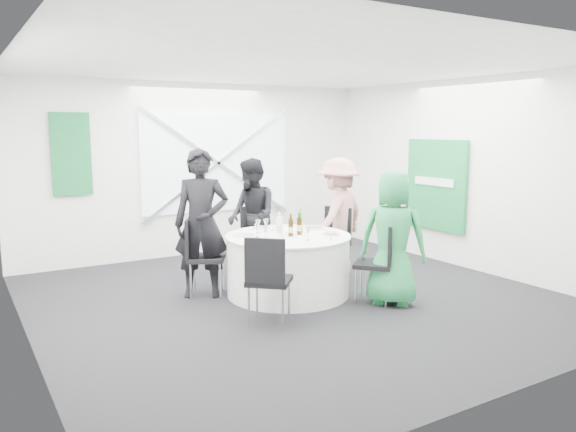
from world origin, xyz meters
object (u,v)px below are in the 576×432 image
chair_back_left (199,250)px  person_woman_green (393,238)px  chair_front_left (267,274)px  person_man_back (252,216)px  chair_front_right (381,257)px  green_water_bottle (300,223)px  person_man_back_left (202,224)px  banquet_table (288,265)px  chair_back (257,234)px  person_woman_pink (338,217)px  clear_water_bottle (279,227)px  chair_back_right (333,236)px

chair_back_left → person_woman_green: (1.82, -1.51, 0.23)m
chair_front_left → person_man_back: (0.91, 2.08, 0.26)m
chair_front_right → green_water_bottle: green_water_bottle is taller
chair_front_right → person_man_back_left: bearing=-79.9°
chair_front_right → person_man_back_left: size_ratio=0.52×
banquet_table → chair_front_right: size_ratio=1.63×
chair_front_right → person_woman_green: person_woman_green is taller
banquet_table → person_man_back_left: bearing=152.5°
chair_back → person_woman_pink: bearing=-26.8°
chair_back → person_man_back: bearing=163.2°
chair_back → person_man_back: (-0.07, 0.03, 0.27)m
chair_back_left → clear_water_bottle: (0.81, -0.59, 0.31)m
person_man_back_left → chair_back_left: bearing=133.9°
person_woman_pink → person_woman_green: size_ratio=1.04×
chair_back_left → chair_back: bearing=-32.0°
person_woman_green → green_water_bottle: person_woman_green is taller
chair_back_right → person_man_back_left: person_man_back_left is taller
person_woman_green → green_water_bottle: bearing=-10.8°
green_water_bottle → banquet_table: bearing=-160.6°
chair_front_left → green_water_bottle: size_ratio=3.18×
banquet_table → chair_back_right: bearing=22.5°
chair_front_right → person_woman_green: bearing=95.3°
chair_back_right → clear_water_bottle: 1.26m
chair_front_left → clear_water_bottle: bearing=-85.5°
person_man_back → person_woman_pink: 1.24m
banquet_table → person_man_back_left: (-0.94, 0.49, 0.54)m
person_woman_green → chair_front_right: bearing=4.8°
person_man_back → chair_front_right: bearing=23.1°
chair_back → person_man_back_left: 1.36m
banquet_table → clear_water_bottle: clear_water_bottle is taller
chair_front_left → person_man_back: size_ratio=0.59×
green_water_bottle → chair_back: bearing=92.4°
person_woman_green → clear_water_bottle: person_woman_green is taller
person_woman_pink → person_woman_green: (-0.27, -1.44, -0.03)m
chair_back → person_woman_green: person_woman_green is taller
chair_back_left → person_man_back: person_man_back is taller
person_man_back → clear_water_bottle: (-0.27, -1.24, 0.05)m
chair_front_left → person_man_back_left: bearing=-41.9°
chair_back_left → person_man_back: 1.28m
chair_back_left → person_woman_pink: person_woman_pink is taller
banquet_table → person_man_back: 1.28m
chair_back_right → banquet_table: bearing=-90.0°
chair_back → chair_front_left: chair_front_left is taller
chair_front_right → chair_back_left: bearing=-80.8°
chair_front_left → clear_water_bottle: (0.64, 0.84, 0.31)m
banquet_table → green_water_bottle: 0.56m
chair_front_left → person_man_back_left: (-0.15, 1.37, 0.34)m
chair_front_right → green_water_bottle: (-0.53, 0.95, 0.32)m
person_man_back_left → person_woman_pink: person_man_back_left is taller
chair_back → chair_front_left: bearing=-106.4°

